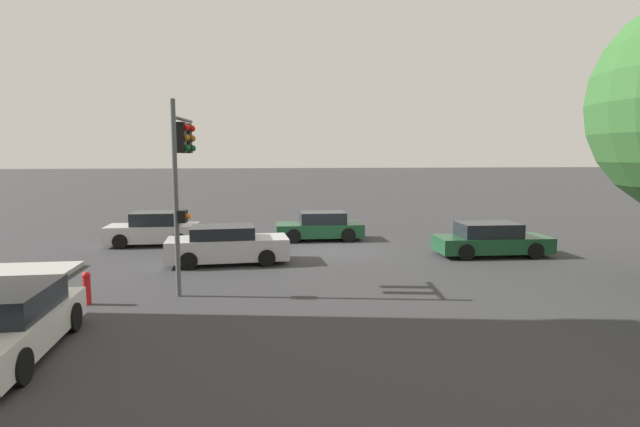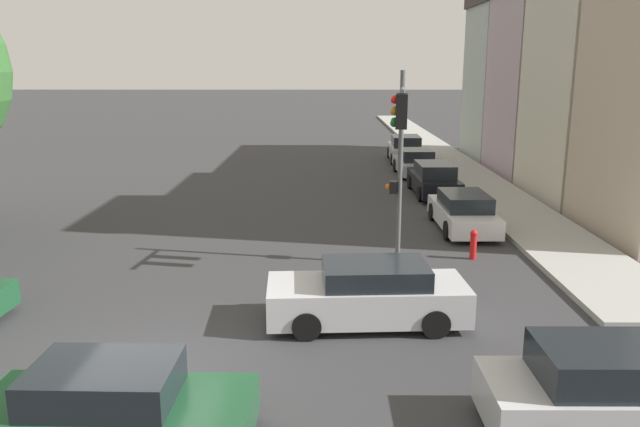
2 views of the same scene
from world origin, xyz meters
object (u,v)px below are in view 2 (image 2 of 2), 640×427
object	(u,v)px
parked_car_1	(434,180)
fire_hydrant	(473,244)
traffic_signal	(399,135)
crossing_car_0	(368,295)
parked_car_0	(463,212)
crossing_car_2	(610,394)
crossing_car_3	(114,408)
parked_car_3	(405,149)
parked_car_2	(415,163)

from	to	relation	value
parked_car_1	fire_hydrant	world-z (taller)	parked_car_1
traffic_signal	crossing_car_0	distance (m)	5.05
crossing_car_0	parked_car_0	size ratio (longest dim) A/B	1.02
crossing_car_0	traffic_signal	bearing A→B (deg)	-108.62
crossing_car_2	crossing_car_3	size ratio (longest dim) A/B	0.96
fire_hydrant	parked_car_1	bearing A→B (deg)	87.25
parked_car_0	parked_car_1	distance (m)	6.22
parked_car_1	crossing_car_0	bearing A→B (deg)	163.70
crossing_car_3	parked_car_3	bearing A→B (deg)	75.76
parked_car_2	crossing_car_3	bearing A→B (deg)	159.56
traffic_signal	crossing_car_2	bearing A→B (deg)	113.91
crossing_car_3	parked_car_2	size ratio (longest dim) A/B	1.04
crossing_car_0	parked_car_0	world-z (taller)	crossing_car_0
crossing_car_2	fire_hydrant	size ratio (longest dim) A/B	4.37
parked_car_0	parked_car_3	size ratio (longest dim) A/B	0.95
traffic_signal	parked_car_3	world-z (taller)	traffic_signal
traffic_signal	fire_hydrant	xyz separation A→B (m)	(2.48, 1.13, -3.40)
parked_car_0	fire_hydrant	world-z (taller)	parked_car_0
crossing_car_0	crossing_car_3	bearing A→B (deg)	45.67
crossing_car_0	crossing_car_2	world-z (taller)	crossing_car_2
parked_car_3	parked_car_2	bearing A→B (deg)	-179.49
crossing_car_2	parked_car_1	size ratio (longest dim) A/B	0.86
traffic_signal	parked_car_1	world-z (taller)	traffic_signal
crossing_car_0	parked_car_1	bearing A→B (deg)	-108.23
parked_car_0	fire_hydrant	size ratio (longest dim) A/B	4.88
parked_car_1	parked_car_3	distance (m)	10.35
traffic_signal	parked_car_2	world-z (taller)	traffic_signal
traffic_signal	parked_car_2	size ratio (longest dim) A/B	1.39
parked_car_2	fire_hydrant	world-z (taller)	parked_car_2
traffic_signal	parked_car_1	distance (m)	11.69
parked_car_0	parked_car_1	bearing A→B (deg)	-0.92
parked_car_1	parked_car_3	bearing A→B (deg)	-1.17
crossing_car_2	parked_car_0	xyz separation A→B (m)	(0.49, 12.81, -0.06)
crossing_car_0	parked_car_2	world-z (taller)	parked_car_2
parked_car_0	parked_car_3	bearing A→B (deg)	-0.95
crossing_car_0	parked_car_1	distance (m)	15.15
traffic_signal	parked_car_3	xyz separation A→B (m)	(2.98, 21.20, -3.14)
crossing_car_0	parked_car_0	distance (m)	9.29
crossing_car_3	parked_car_0	world-z (taller)	parked_car_0
crossing_car_3	traffic_signal	bearing A→B (deg)	59.57
parked_car_1	parked_car_3	xyz separation A→B (m)	(0.03, 10.35, 0.05)
crossing_car_0	parked_car_3	distance (m)	25.29
traffic_signal	parked_car_0	size ratio (longest dim) A/B	1.25
crossing_car_2	parked_car_2	xyz separation A→B (m)	(0.42, 24.24, -0.03)
parked_car_2	parked_car_3	size ratio (longest dim) A/B	0.86
crossing_car_0	parked_car_0	xyz separation A→B (m)	(3.99, 8.39, -0.03)
crossing_car_0	parked_car_3	size ratio (longest dim) A/B	0.97
crossing_car_2	parked_car_3	world-z (taller)	parked_car_3
traffic_signal	parked_car_2	xyz separation A→B (m)	(2.86, 16.06, -3.21)
parked_car_3	parked_car_0	bearing A→B (deg)	-178.32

